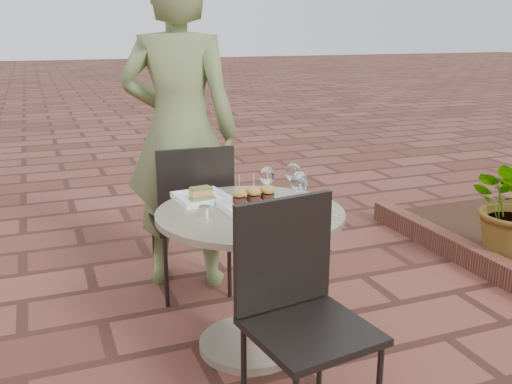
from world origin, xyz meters
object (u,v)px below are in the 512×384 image
object	(u,v)px
chair_far	(193,209)
chair_near	(298,297)
cafe_table	(250,259)
plate_salmon	(201,197)
plate_tuna	(292,222)
diner	(180,132)
plate_sliders	(254,202)

from	to	relation	value
chair_far	chair_near	size ratio (longest dim) A/B	1.00
chair_far	cafe_table	bearing A→B (deg)	100.17
plate_salmon	plate_tuna	size ratio (longest dim) A/B	1.14
chair_near	diner	world-z (taller)	diner
cafe_table	plate_salmon	size ratio (longest dim) A/B	3.35
cafe_table	plate_tuna	bearing A→B (deg)	-68.71
chair_far	plate_tuna	bearing A→B (deg)	103.79
plate_salmon	chair_near	bearing A→B (deg)	-79.99
chair_far	plate_salmon	xyz separation A→B (m)	(-0.07, -0.43, 0.20)
diner	plate_salmon	bearing A→B (deg)	109.29
plate_salmon	plate_sliders	size ratio (longest dim) A/B	0.92
chair_near	cafe_table	bearing A→B (deg)	79.76
plate_tuna	plate_salmon	bearing A→B (deg)	117.77
diner	chair_near	bearing A→B (deg)	117.97
cafe_table	diner	size ratio (longest dim) A/B	0.47
plate_sliders	plate_tuna	bearing A→B (deg)	-72.31
chair_far	plate_tuna	xyz separation A→B (m)	(0.20, -0.94, 0.19)
chair_near	plate_sliders	xyz separation A→B (m)	(0.04, 0.58, 0.22)
chair_near	plate_salmon	bearing A→B (deg)	91.87
chair_far	plate_sliders	size ratio (longest dim) A/B	3.17
diner	plate_salmon	distance (m)	0.70
chair_far	plate_tuna	world-z (taller)	chair_far
plate_sliders	plate_tuna	distance (m)	0.27
cafe_table	chair_near	size ratio (longest dim) A/B	0.97
diner	plate_tuna	xyz separation A→B (m)	(0.20, -1.17, -0.22)
plate_sliders	plate_tuna	world-z (taller)	plate_sliders
plate_sliders	plate_tuna	xyz separation A→B (m)	(0.08, -0.25, -0.03)
cafe_table	plate_tuna	distance (m)	0.38
chair_near	plate_tuna	distance (m)	0.40
diner	plate_salmon	world-z (taller)	diner
chair_far	plate_sliders	world-z (taller)	chair_far
chair_far	chair_near	bearing A→B (deg)	95.31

